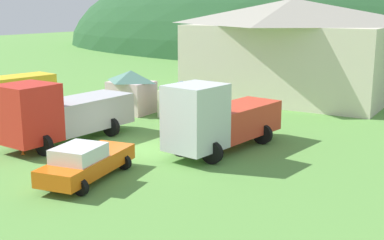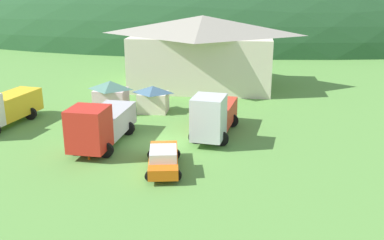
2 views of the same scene
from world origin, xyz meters
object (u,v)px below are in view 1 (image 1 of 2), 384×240
Objects in this scene: play_shed_pink at (131,91)px; crane_truck_red at (60,113)px; service_pickup_orange at (86,162)px; depot_building at (291,47)px; play_shed_cream at (182,98)px; traffic_cone_near_pickup at (89,124)px; traffic_cone_mid_row at (23,154)px; tow_truck_silver at (217,118)px.

crane_truck_red reaches higher than play_shed_pink.
depot_building is at bearing 169.84° from service_pickup_orange.
depot_building is 3.06× the size of service_pickup_orange.
play_shed_cream is 0.53× the size of service_pickup_orange.
traffic_cone_near_pickup is 0.96× the size of traffic_cone_mid_row.
traffic_cone_near_pickup is (-7.33, 7.95, -0.83)m from service_pickup_orange.
traffic_cone_mid_row is (-2.09, -11.86, -1.29)m from play_shed_cream.
service_pickup_orange is (5.41, -3.75, -0.91)m from crane_truck_red.
crane_truck_red is at bearing -65.44° from traffic_cone_near_pickup.
service_pickup_orange is (-2.73, -6.80, -0.97)m from tow_truck_silver.
play_shed_cream is 13.48m from service_pickup_orange.
depot_building is 12.02m from play_shed_cream.
tow_truck_silver is 14.56× the size of traffic_cone_mid_row.
depot_building reaches higher than play_shed_pink.
crane_truck_red is 14.90× the size of traffic_cone_mid_row.
traffic_cone_near_pickup is (-7.39, -16.23, -4.16)m from depot_building.
depot_building is 17.73m from tow_truck_silver.
tow_truck_silver is 1.47× the size of service_pickup_orange.
traffic_cone_near_pickup is (-1.92, 4.19, -1.73)m from crane_truck_red.
traffic_cone_mid_row is at bearing -74.92° from traffic_cone_near_pickup.
crane_truck_red is 6.65m from service_pickup_orange.
depot_building reaches higher than service_pickup_orange.
play_shed_pink is at bearing -121.69° from depot_building.
depot_building is 18.31m from traffic_cone_near_pickup.
crane_truck_red is (-5.47, -20.42, -2.43)m from depot_building.
play_shed_cream is at bearing 10.41° from play_shed_pink.
crane_truck_red is 1.50× the size of service_pickup_orange.
play_shed_pink is 4.65m from traffic_cone_near_pickup.
service_pickup_orange is at bearing -47.31° from traffic_cone_near_pickup.
tow_truck_silver is 10.28m from traffic_cone_near_pickup.
service_pickup_orange reaches higher than traffic_cone_mid_row.
play_shed_cream reaches higher than service_pickup_orange.
crane_truck_red is 8.70m from tow_truck_silver.
play_shed_pink is 0.57× the size of service_pickup_orange.
crane_truck_red reaches higher than traffic_cone_near_pickup.
depot_building reaches higher than traffic_cone_near_pickup.
tow_truck_silver is (6.15, -6.23, 0.51)m from play_shed_cream.
play_shed_pink is at bearing -169.59° from play_shed_cream.
depot_building is at bearing 65.51° from traffic_cone_near_pickup.
play_shed_cream is 9.50m from crane_truck_red.
traffic_cone_mid_row is at bearing -103.61° from depot_building.
depot_building reaches higher than traffic_cone_mid_row.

